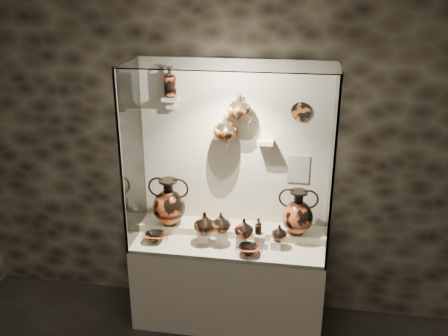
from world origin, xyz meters
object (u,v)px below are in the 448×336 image
Objects in this scene: jug_e at (279,232)px; kylix_left at (155,237)px; ovoid_vase_a at (225,128)px; ovoid_vase_b at (239,106)px; lekythos_tall at (170,80)px; jug_b at (221,222)px; jug_c at (244,228)px; lekythos_small at (258,225)px; kylix_right at (249,250)px; amphora_right at (298,212)px; amphora_left at (169,202)px; jug_a at (205,223)px.

kylix_left is (-1.09, -0.07, -0.10)m from jug_e.
jug_e is 0.60× the size of kylix_left.
ovoid_vase_b is (0.11, 0.00, 0.19)m from ovoid_vase_a.
kylix_left is 1.11× the size of ovoid_vase_b.
lekythos_tall reaches higher than ovoid_vase_b.
jug_c is at bearing -8.36° from jug_b.
lekythos_small is 0.74× the size of ovoid_vase_a.
kylix_right is at bearing -36.78° from jug_b.
lekythos_tall reaches higher than amphora_right.
amphora_left is 1.16m from amphora_right.
ovoid_vase_a is at bearing 106.88° from jug_c.
jug_c reaches higher than kylix_right.
jug_e is 0.48× the size of lekythos_tall.
jug_a is 1.16× the size of jug_c.
jug_c is 0.88m from ovoid_vase_a.
ovoid_vase_b is (0.62, 0.08, 0.90)m from amphora_left.
ovoid_vase_b is at bearing 168.69° from jug_e.
kylix_left is 1.38m from ovoid_vase_b.
amphora_left reaches higher than jug_a.
amphora_left is 2.75× the size of lekythos_small.
ovoid_vase_b reaches higher than amphora_left.
lekythos_tall reaches higher than ovoid_vase_a.
lekythos_tall is at bearing 178.42° from ovoid_vase_a.
amphora_right is 1.28m from kylix_left.
lekythos_tall is 0.63m from ovoid_vase_b.
jug_c reaches higher than kylix_left.
amphora_right is 0.55m from kylix_right.
ovoid_vase_a is (0.51, 0.07, 0.70)m from amphora_left.
ovoid_vase_b is at bearing 6.37° from ovoid_vase_a.
amphora_right is at bearing -1.18° from jug_c.
kylix_right is 0.79× the size of lekythos_tall.
jug_b reaches higher than lekythos_small.
jug_c is at bearing 126.24° from kylix_right.
lekythos_tall reaches higher than jug_b.
jug_b is 0.33m from lekythos_small.
lekythos_small reaches higher than jug_e.
kylix_right is (0.41, -0.13, -0.15)m from jug_a.
jug_a reaches higher than jug_c.
amphora_right is 1.88× the size of ovoid_vase_a.
lekythos_tall is at bearing 164.90° from lekythos_small.
amphora_right is at bearing 15.18° from lekythos_tall.
jug_a is 0.14m from jug_b.
jug_a is at bearing 174.20° from amphora_right.
amphora_right is at bearing -2.17° from kylix_left.
jug_a is (0.37, -0.18, -0.09)m from amphora_left.
jug_c is (0.71, -0.17, -0.12)m from amphora_left.
jug_c is 0.74× the size of kylix_left.
ovoid_vase_b reaches higher than kylix_left.
lekythos_tall reaches higher than jug_c.
lekythos_tall is (0.02, 0.12, 1.09)m from amphora_left.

